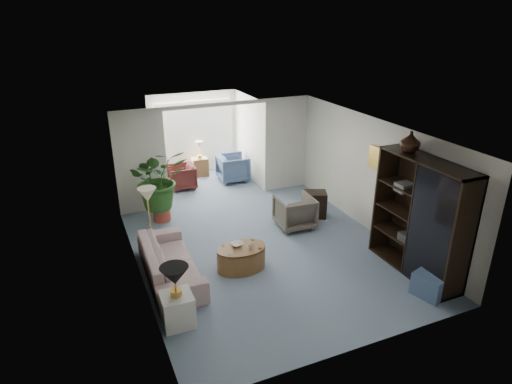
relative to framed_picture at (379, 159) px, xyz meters
name	(u,v)px	position (x,y,z in m)	size (l,w,h in m)	color
floor	(268,252)	(-2.46, 0.10, -1.70)	(6.00, 6.00, 0.00)	#7A8BA2
sunroom_floor	(207,184)	(-2.46, 4.20, -1.70)	(2.60, 2.60, 0.00)	#7A8BA2
back_pier_left	(141,162)	(-4.36, 3.10, -0.45)	(1.20, 0.12, 2.50)	silver
back_pier_right	(286,144)	(-0.56, 3.10, -0.45)	(1.20, 0.12, 2.50)	silver
back_header	(216,105)	(-2.46, 3.10, 0.75)	(2.60, 0.12, 0.10)	silver
window_pane	(194,127)	(-2.46, 5.28, -0.30)	(2.20, 0.02, 1.50)	white
window_blinds	(194,127)	(-2.46, 5.25, -0.30)	(2.20, 0.02, 1.50)	white
framed_picture	(379,159)	(0.00, 0.00, 0.00)	(0.04, 0.50, 0.40)	beige
sofa	(170,261)	(-4.46, 0.02, -1.38)	(2.21, 0.86, 0.64)	#BDAE9F
end_table	(177,309)	(-4.66, -1.33, -1.44)	(0.48, 0.48, 0.53)	silver
table_lamp	(175,276)	(-4.66, -1.33, -0.82)	(0.44, 0.44, 0.30)	black
floor_lamp	(147,195)	(-4.59, 1.07, -0.45)	(0.36, 0.36, 0.28)	#F8EAC5
coffee_table	(241,258)	(-3.16, -0.23, -1.47)	(0.95, 0.95, 0.45)	brown
coffee_bowl	(237,244)	(-3.21, -0.13, -1.22)	(0.22, 0.22, 0.05)	white
coffee_cup	(251,246)	(-3.01, -0.33, -1.20)	(0.10, 0.10, 0.09)	beige
wingback_chair	(295,212)	(-1.42, 0.91, -1.33)	(0.79, 0.81, 0.74)	#62594E
side_table_dark	(315,204)	(-0.72, 1.21, -1.39)	(0.51, 0.41, 0.61)	black
entertainment_cabinet	(420,218)	(-0.23, -1.57, -0.60)	(0.53, 1.98, 2.20)	black
cabinet_urn	(410,142)	(-0.23, -1.07, 0.68)	(0.36, 0.36, 0.37)	black
ottoman	(431,284)	(-0.47, -2.29, -1.50)	(0.51, 0.51, 0.41)	slate
plant_pot	(162,214)	(-4.10, 2.44, -1.54)	(0.40, 0.40, 0.32)	#A94131
house_plant	(159,179)	(-4.10, 2.44, -0.67)	(1.28, 1.11, 1.43)	#27541D
sunroom_chair_blue	(233,168)	(-1.66, 4.21, -1.32)	(0.81, 0.83, 0.76)	slate
sunroom_chair_maroon	(182,177)	(-3.16, 4.21, -1.37)	(0.70, 0.72, 0.66)	#5A1F1F
sunroom_table	(200,167)	(-2.41, 4.96, -1.43)	(0.44, 0.34, 0.54)	brown
shelf_clutter	(421,221)	(-0.28, -1.66, -0.61)	(0.30, 1.14, 1.06)	#484543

